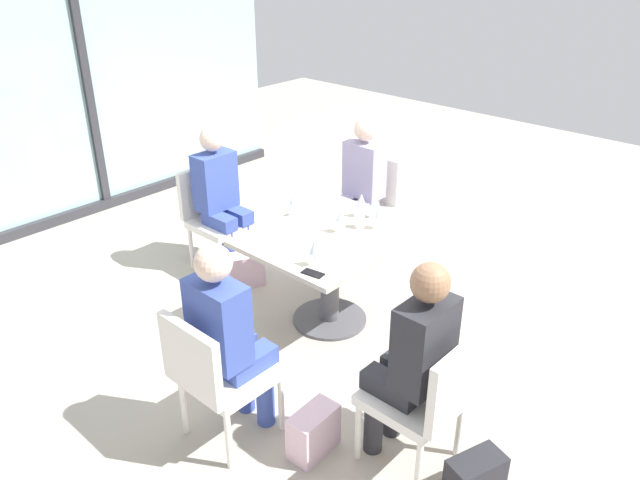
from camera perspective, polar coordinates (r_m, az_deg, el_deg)
ground_plane at (r=4.79m, az=0.89°, el=-7.31°), size 12.00×12.00×0.00m
window_wall_backdrop at (r=6.70m, az=-20.50°, el=12.43°), size 4.49×0.10×2.70m
dining_table_main at (r=4.51m, az=0.94°, el=-1.57°), size 1.16×0.96×0.73m
chair_near_window at (r=5.41m, az=-9.65°, el=2.49°), size 0.46×0.51×0.87m
chair_side_end at (r=3.55m, az=-9.54°, el=-11.79°), size 0.50×0.46×0.87m
chair_front_left at (r=3.40m, az=9.86°, el=-13.80°), size 0.46×0.50×0.87m
chair_far_right at (r=5.59m, az=4.29°, el=3.65°), size 0.50×0.46×0.87m
person_near_window at (r=5.25m, az=-9.07°, el=4.18°), size 0.34×0.39×1.26m
person_side_end at (r=3.48m, az=-8.39°, el=-8.38°), size 0.39×0.34×1.26m
person_front_left at (r=3.32m, az=8.54°, el=-10.36°), size 0.34×0.39×1.26m
person_far_right at (r=5.43m, az=3.64°, el=5.28°), size 0.39×0.34×1.26m
wine_glass_0 at (r=4.47m, az=5.46°, el=2.57°), size 0.07×0.07×0.18m
wine_glass_1 at (r=3.96m, az=-0.51°, el=-0.68°), size 0.07×0.07×0.18m
wine_glass_2 at (r=4.64m, az=5.08°, el=3.53°), size 0.07×0.07×0.18m
wine_glass_3 at (r=4.40m, az=1.90°, el=2.28°), size 0.07×0.07×0.18m
wine_glass_4 at (r=4.67m, az=-2.41°, el=3.74°), size 0.07×0.07×0.18m
wine_glass_5 at (r=4.65m, az=3.81°, el=3.63°), size 0.07×0.07×0.18m
coffee_cup at (r=4.52m, az=3.63°, el=1.67°), size 0.08×0.08×0.09m
cell_phone_on_table at (r=3.93m, az=-0.65°, el=-3.07°), size 0.09×0.15×0.01m
handbag_0 at (r=5.21m, az=-6.86°, el=-2.70°), size 0.34×0.27×0.28m
handbag_1 at (r=3.67m, az=-0.59°, el=-17.14°), size 0.31×0.17×0.28m
handbag_2 at (r=3.53m, az=13.96°, el=-20.50°), size 0.34×0.25×0.28m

